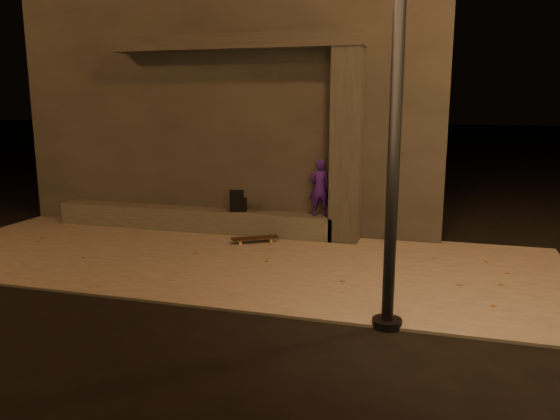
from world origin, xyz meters
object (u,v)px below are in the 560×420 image
(skateboard, at_px, (255,238))
(column, at_px, (347,147))
(backpack, at_px, (238,204))
(skateboarder, at_px, (320,188))

(skateboard, bearing_deg, column, -10.06)
(backpack, bearing_deg, skateboard, -60.42)
(skateboarder, xyz_separation_m, backpack, (-1.67, 0.00, -0.40))
(skateboarder, relative_size, backpack, 2.45)
(column, xyz_separation_m, skateboard, (-1.61, -0.65, -1.72))
(column, xyz_separation_m, skateboarder, (-0.50, 0.00, -0.80))
(backpack, bearing_deg, column, -11.51)
(backpack, height_order, skateboard, backpack)
(skateboarder, bearing_deg, column, 166.94)
(column, relative_size, skateboard, 4.10)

